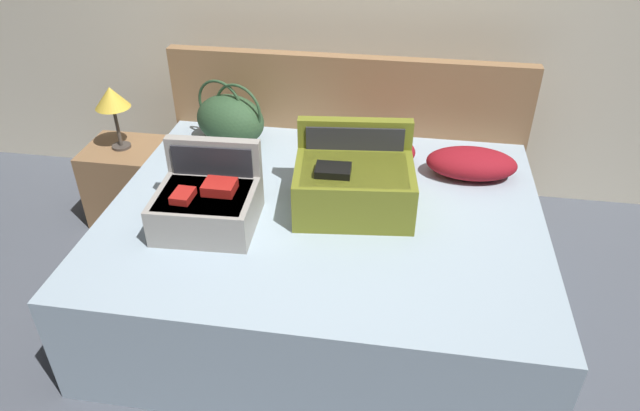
% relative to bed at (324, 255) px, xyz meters
% --- Properties ---
extents(ground_plane, '(12.00, 12.00, 0.00)m').
position_rel_bed_xyz_m(ground_plane, '(0.00, -0.40, -0.28)').
color(ground_plane, '#4C515B').
extents(bed, '(2.06, 1.65, 0.56)m').
position_rel_bed_xyz_m(bed, '(0.00, 0.00, 0.00)').
color(bed, '#99ADBC').
rests_on(bed, ground).
extents(headboard, '(2.10, 0.08, 1.01)m').
position_rel_bed_xyz_m(headboard, '(0.00, 0.86, 0.23)').
color(headboard, olive).
rests_on(headboard, ground).
extents(hard_case_large, '(0.59, 0.49, 0.38)m').
position_rel_bed_xyz_m(hard_case_large, '(0.13, 0.03, 0.42)').
color(hard_case_large, olive).
rests_on(hard_case_large, bed).
extents(hard_case_medium, '(0.46, 0.42, 0.35)m').
position_rel_bed_xyz_m(hard_case_medium, '(-0.50, -0.20, 0.39)').
color(hard_case_medium, gray).
rests_on(hard_case_medium, bed).
extents(duffel_bag, '(0.48, 0.41, 0.37)m').
position_rel_bed_xyz_m(duffel_bag, '(-0.63, 0.59, 0.43)').
color(duffel_bag, '#2D4C2D').
rests_on(duffel_bag, bed).
extents(pillow_near_headboard, '(0.46, 0.26, 0.15)m').
position_rel_bed_xyz_m(pillow_near_headboard, '(0.70, 0.42, 0.36)').
color(pillow_near_headboard, maroon).
rests_on(pillow_near_headboard, bed).
extents(pillow_center_head, '(0.46, 0.32, 0.17)m').
position_rel_bed_xyz_m(pillow_center_head, '(0.19, 0.47, 0.36)').
color(pillow_center_head, maroon).
rests_on(pillow_center_head, bed).
extents(nightstand, '(0.44, 0.40, 0.48)m').
position_rel_bed_xyz_m(nightstand, '(-1.31, 0.57, -0.04)').
color(nightstand, olive).
rests_on(nightstand, ground).
extents(table_lamp, '(0.20, 0.20, 0.38)m').
position_rel_bed_xyz_m(table_lamp, '(-1.31, 0.57, 0.51)').
color(table_lamp, '#3F3833').
rests_on(table_lamp, nightstand).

